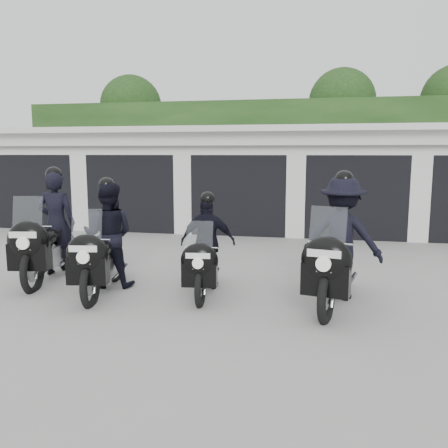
% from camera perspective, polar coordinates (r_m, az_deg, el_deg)
% --- Properties ---
extents(ground, '(80.00, 80.00, 0.00)m').
position_cam_1_polar(ground, '(7.83, -5.18, -8.26)').
color(ground, gray).
rests_on(ground, ground).
extents(garage_block, '(16.40, 6.80, 2.96)m').
position_cam_1_polar(garage_block, '(15.41, 3.33, 5.45)').
color(garage_block, silver).
rests_on(garage_block, ground).
extents(background_vegetation, '(20.00, 3.90, 5.80)m').
position_cam_1_polar(background_vegetation, '(20.18, 6.40, 9.98)').
color(background_vegetation, '#183513').
rests_on(background_vegetation, ground).
extents(police_bike_a, '(0.96, 2.36, 2.07)m').
position_cam_1_polar(police_bike_a, '(9.05, -20.23, -1.11)').
color(police_bike_a, black).
rests_on(police_bike_a, ground).
extents(police_bike_b, '(1.00, 2.19, 1.91)m').
position_cam_1_polar(police_bike_b, '(8.06, -14.09, -2.09)').
color(police_bike_b, black).
rests_on(police_bike_b, ground).
extents(police_bike_c, '(0.96, 1.93, 1.68)m').
position_cam_1_polar(police_bike_c, '(7.75, -2.10, -2.96)').
color(police_bike_c, black).
rests_on(police_bike_c, ground).
extents(police_bike_d, '(1.34, 2.34, 2.06)m').
position_cam_1_polar(police_bike_d, '(7.38, 13.74, -2.48)').
color(police_bike_d, black).
rests_on(police_bike_d, ground).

